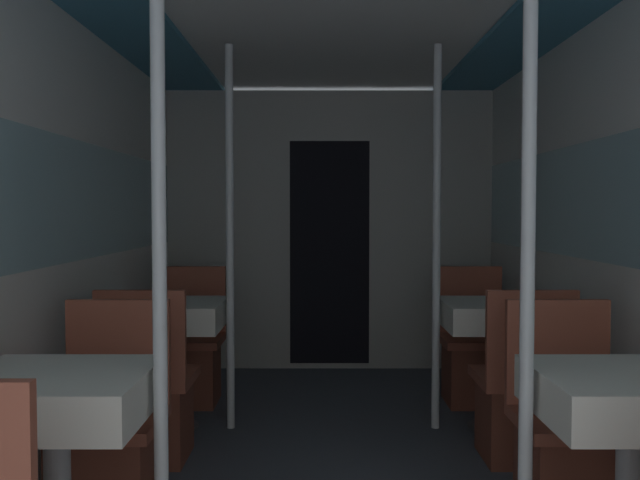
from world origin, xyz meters
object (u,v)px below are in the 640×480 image
object	(u,v)px
chair_left_far_0	(106,455)
chair_left_near_1	(149,407)
support_pole_right_0	(527,260)
chair_left_far_1	(188,361)
chair_right_far_1	(473,361)
dining_table_right_0	(629,405)
chair_right_far_0	(569,455)
dining_table_left_1	(170,320)
dining_table_left_0	(55,406)
chair_right_near_1	(519,407)
support_pole_left_0	(158,260)
support_pole_right_1	(436,238)
dining_table_right_1	(494,320)
support_pole_left_1	(229,238)

from	to	relation	value
chair_left_far_0	chair_left_near_1	xyz separation A→B (m)	(0.00, 0.73, 0.00)
chair_left_near_1	support_pole_right_0	size ratio (longest dim) A/B	0.40
chair_left_far_1	chair_right_far_1	bearing A→B (deg)	-180.00
dining_table_right_0	chair_right_far_0	distance (m)	0.66
chair_left_far_1	chair_right_far_1	world-z (taller)	same
dining_table_left_1	dining_table_left_0	bearing A→B (deg)	-90.00
chair_right_near_1	dining_table_left_1	bearing A→B (deg)	163.84
chair_right_far_0	support_pole_right_0	world-z (taller)	support_pole_right_0
support_pole_left_0	support_pole_right_1	distance (m)	2.19
support_pole_left_0	chair_left_near_1	xyz separation A→B (m)	(-0.35, 1.28, -0.84)
support_pole_right_1	chair_left_far_0	bearing A→B (deg)	-140.61
dining_table_left_0	dining_table_right_1	distance (m)	2.64
support_pole_left_0	support_pole_right_1	size ratio (longest dim) A/B	1.00
support_pole_left_1	dining_table_right_0	bearing A→B (deg)	-49.61
chair_right_near_1	chair_right_far_1	bearing A→B (deg)	90.00
dining_table_left_0	support_pole_left_0	world-z (taller)	support_pole_left_0
dining_table_right_0	chair_right_far_0	size ratio (longest dim) A/B	0.83
support_pole_left_0	chair_right_far_1	xyz separation A→B (m)	(1.56, 2.38, -0.84)
support_pole_left_0	support_pole_left_1	world-z (taller)	same
support_pole_right_0	chair_right_far_0	bearing A→B (deg)	57.85
support_pole_right_0	support_pole_right_1	size ratio (longest dim) A/B	1.00
chair_left_far_0	chair_right_far_1	xyz separation A→B (m)	(1.90, 1.83, 0.00)
dining_table_left_1	support_pole_right_1	bearing A→B (deg)	0.00
chair_right_far_0	support_pole_right_0	distance (m)	1.07
chair_left_far_1	support_pole_right_0	distance (m)	2.97
dining_table_left_1	chair_right_near_1	xyz separation A→B (m)	(1.90, -0.55, -0.36)
dining_table_right_1	support_pole_right_1	size ratio (longest dim) A/B	0.33
dining_table_right_1	chair_right_far_1	xyz separation A→B (m)	(-0.00, 0.55, -0.36)
dining_table_left_0	chair_right_far_0	world-z (taller)	chair_right_far_0
dining_table_left_0	chair_left_near_1	distance (m)	1.33
dining_table_left_0	chair_left_far_0	world-z (taller)	chair_left_far_0
support_pole_right_0	support_pole_right_1	world-z (taller)	same
dining_table_left_1	support_pole_right_0	distance (m)	2.45
chair_right_far_0	dining_table_right_1	size ratio (longest dim) A/B	1.20
support_pole_right_0	dining_table_right_1	size ratio (longest dim) A/B	3.00
dining_table_left_0	dining_table_left_1	world-z (taller)	same
support_pole_right_0	chair_right_near_1	distance (m)	1.57
chair_right_far_1	support_pole_right_0	bearing A→B (deg)	81.72
chair_left_far_0	support_pole_left_0	world-z (taller)	support_pole_left_0
support_pole_left_1	support_pole_right_1	world-z (taller)	same
chair_left_near_1	support_pole_left_1	xyz separation A→B (m)	(0.35, 0.55, 0.84)
chair_right_far_1	chair_left_far_0	bearing A→B (deg)	43.87
dining_table_left_1	chair_left_far_0	bearing A→B (deg)	-90.00
support_pole_right_0	chair_right_far_1	xyz separation A→B (m)	(0.35, 2.38, -0.84)
chair_left_far_0	dining_table_left_1	size ratio (longest dim) A/B	1.20
chair_left_far_0	support_pole_left_1	world-z (taller)	support_pole_left_1
chair_left_near_1	chair_left_far_1	world-z (taller)	same
chair_left_far_1	chair_right_near_1	bearing A→B (deg)	149.91
chair_left_far_0	dining_table_left_0	bearing A→B (deg)	90.00
support_pole_left_0	chair_left_far_1	bearing A→B (deg)	98.28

